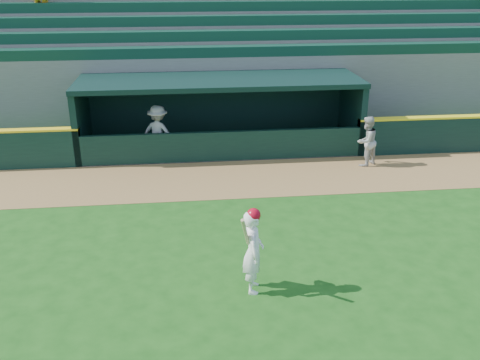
{
  "coord_description": "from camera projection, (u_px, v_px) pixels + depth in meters",
  "views": [
    {
      "loc": [
        -1.29,
        -9.89,
        6.01
      ],
      "look_at": [
        0.0,
        1.6,
        1.3
      ],
      "focal_mm": 40.0,
      "sensor_mm": 36.0,
      "label": 1
    }
  ],
  "objects": [
    {
      "name": "dugout_player_inside",
      "position": [
        158.0,
        133.0,
        17.32
      ],
      "size": [
        1.33,
        1.06,
        1.8
      ],
      "primitive_type": "imported",
      "rotation": [
        0.0,
        0.0,
        2.75
      ],
      "color": "#9F9F9A",
      "rests_on": "ground"
    },
    {
      "name": "ground",
      "position": [
        248.0,
        264.0,
        11.5
      ],
      "size": [
        120.0,
        120.0,
        0.0
      ],
      "primitive_type": "plane",
      "color": "#194B12",
      "rests_on": "ground"
    },
    {
      "name": "stands",
      "position": [
        211.0,
        57.0,
        22.17
      ],
      "size": [
        34.5,
        6.25,
        7.48
      ],
      "color": "slate",
      "rests_on": "ground"
    },
    {
      "name": "warning_track",
      "position": [
        228.0,
        179.0,
        16.01
      ],
      "size": [
        40.0,
        3.0,
        0.01
      ],
      "primitive_type": "cube",
      "color": "olive",
      "rests_on": "ground"
    },
    {
      "name": "batter_at_plate",
      "position": [
        253.0,
        250.0,
        10.27
      ],
      "size": [
        0.53,
        0.79,
        1.78
      ],
      "color": "white",
      "rests_on": "ground"
    },
    {
      "name": "dugout",
      "position": [
        219.0,
        109.0,
        18.36
      ],
      "size": [
        9.4,
        2.8,
        2.46
      ],
      "color": "slate",
      "rests_on": "ground"
    },
    {
      "name": "dugout_player_front",
      "position": [
        366.0,
        141.0,
        16.81
      ],
      "size": [
        0.98,
        0.93,
        1.6
      ],
      "primitive_type": "imported",
      "rotation": [
        0.0,
        0.0,
        3.71
      ],
      "color": "#A8A8A3",
      "rests_on": "ground"
    }
  ]
}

